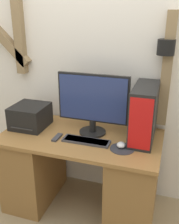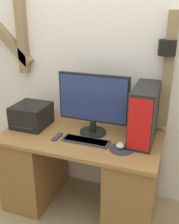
{
  "view_description": "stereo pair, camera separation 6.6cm",
  "coord_description": "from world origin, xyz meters",
  "px_view_note": "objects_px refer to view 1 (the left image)",
  "views": [
    {
      "loc": [
        0.68,
        -1.5,
        1.73
      ],
      "look_at": [
        0.08,
        0.35,
        0.96
      ],
      "focal_mm": 42.0,
      "sensor_mm": 36.0,
      "label": 1
    },
    {
      "loc": [
        0.75,
        -1.48,
        1.73
      ],
      "look_at": [
        0.08,
        0.35,
        0.96
      ],
      "focal_mm": 42.0,
      "sensor_mm": 36.0,
      "label": 2
    }
  ],
  "objects_px": {
    "keyboard": "(86,141)",
    "printer": "(30,116)",
    "computer_tower": "(144,113)",
    "mouse": "(121,145)",
    "remote_control": "(57,137)",
    "monitor": "(93,102)"
  },
  "relations": [
    {
      "from": "monitor",
      "to": "printer",
      "type": "distance_m",
      "value": 0.6
    },
    {
      "from": "keyboard",
      "to": "computer_tower",
      "type": "distance_m",
      "value": 0.51
    },
    {
      "from": "keyboard",
      "to": "printer",
      "type": "distance_m",
      "value": 0.59
    },
    {
      "from": "monitor",
      "to": "remote_control",
      "type": "distance_m",
      "value": 0.41
    },
    {
      "from": "monitor",
      "to": "computer_tower",
      "type": "xyz_separation_m",
      "value": [
        0.42,
        0.03,
        -0.06
      ]
    },
    {
      "from": "mouse",
      "to": "remote_control",
      "type": "height_order",
      "value": "mouse"
    },
    {
      "from": "monitor",
      "to": "computer_tower",
      "type": "height_order",
      "value": "monitor"
    },
    {
      "from": "printer",
      "to": "keyboard",
      "type": "bearing_deg",
      "value": -12.71
    },
    {
      "from": "keyboard",
      "to": "computer_tower",
      "type": "relative_size",
      "value": 0.81
    },
    {
      "from": "computer_tower",
      "to": "printer",
      "type": "bearing_deg",
      "value": -175.38
    },
    {
      "from": "keyboard",
      "to": "remote_control",
      "type": "relative_size",
      "value": 2.81
    },
    {
      "from": "remote_control",
      "to": "monitor",
      "type": "bearing_deg",
      "value": 38.0
    },
    {
      "from": "keyboard",
      "to": "mouse",
      "type": "xyz_separation_m",
      "value": [
        0.28,
        -0.0,
        0.01
      ]
    },
    {
      "from": "monitor",
      "to": "mouse",
      "type": "distance_m",
      "value": 0.42
    },
    {
      "from": "monitor",
      "to": "mouse",
      "type": "bearing_deg",
      "value": -32.54
    },
    {
      "from": "keyboard",
      "to": "computer_tower",
      "type": "bearing_deg",
      "value": 26.58
    },
    {
      "from": "remote_control",
      "to": "keyboard",
      "type": "bearing_deg",
      "value": 2.86
    },
    {
      "from": "monitor",
      "to": "mouse",
      "type": "relative_size",
      "value": 7.65
    },
    {
      "from": "mouse",
      "to": "remote_control",
      "type": "xyz_separation_m",
      "value": [
        -0.53,
        -0.01,
        -0.02
      ]
    },
    {
      "from": "printer",
      "to": "remote_control",
      "type": "bearing_deg",
      "value": -23.68
    },
    {
      "from": "mouse",
      "to": "computer_tower",
      "type": "distance_m",
      "value": 0.32
    },
    {
      "from": "keyboard",
      "to": "remote_control",
      "type": "height_order",
      "value": "keyboard"
    }
  ]
}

